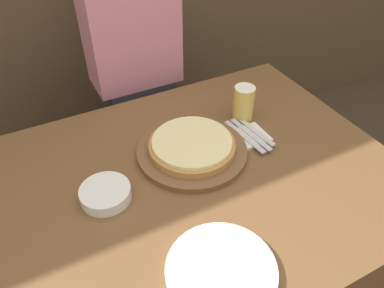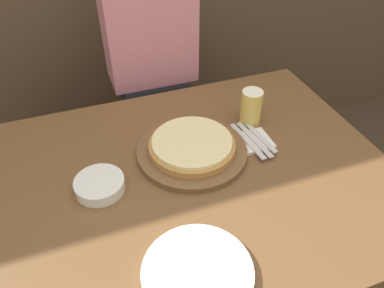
{
  "view_description": "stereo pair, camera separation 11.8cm",
  "coord_description": "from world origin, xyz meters",
  "px_view_note": "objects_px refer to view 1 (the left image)",
  "views": [
    {
      "loc": [
        -0.37,
        -0.71,
        1.58
      ],
      "look_at": [
        0.04,
        0.09,
        0.82
      ],
      "focal_mm": 35.0,
      "sensor_mm": 36.0,
      "label": 1
    },
    {
      "loc": [
        -0.27,
        -0.75,
        1.58
      ],
      "look_at": [
        0.04,
        0.09,
        0.82
      ],
      "focal_mm": 35.0,
      "sensor_mm": 36.0,
      "label": 2
    }
  ],
  "objects_px": {
    "pizza_on_board": "(192,148)",
    "beer_glass": "(244,102)",
    "side_bowl": "(105,194)",
    "spoon": "(257,132)",
    "dinner_plate": "(221,270)",
    "fork": "(244,136)",
    "diner_person": "(138,92)",
    "dinner_knife": "(251,134)"
  },
  "relations": [
    {
      "from": "pizza_on_board",
      "to": "beer_glass",
      "type": "bearing_deg",
      "value": 19.05
    },
    {
      "from": "side_bowl",
      "to": "spoon",
      "type": "height_order",
      "value": "side_bowl"
    },
    {
      "from": "dinner_plate",
      "to": "spoon",
      "type": "height_order",
      "value": "dinner_plate"
    },
    {
      "from": "pizza_on_board",
      "to": "side_bowl",
      "type": "height_order",
      "value": "pizza_on_board"
    },
    {
      "from": "beer_glass",
      "to": "fork",
      "type": "distance_m",
      "value": 0.13
    },
    {
      "from": "side_bowl",
      "to": "spoon",
      "type": "distance_m",
      "value": 0.54
    },
    {
      "from": "dinner_plate",
      "to": "diner_person",
      "type": "distance_m",
      "value": 0.98
    },
    {
      "from": "side_bowl",
      "to": "dinner_knife",
      "type": "height_order",
      "value": "side_bowl"
    },
    {
      "from": "side_bowl",
      "to": "beer_glass",
      "type": "bearing_deg",
      "value": 14.47
    },
    {
      "from": "dinner_plate",
      "to": "dinner_knife",
      "type": "distance_m",
      "value": 0.52
    },
    {
      "from": "pizza_on_board",
      "to": "side_bowl",
      "type": "distance_m",
      "value": 0.31
    },
    {
      "from": "pizza_on_board",
      "to": "dinner_knife",
      "type": "distance_m",
      "value": 0.21
    },
    {
      "from": "pizza_on_board",
      "to": "beer_glass",
      "type": "xyz_separation_m",
      "value": [
        0.25,
        0.09,
        0.05
      ]
    },
    {
      "from": "dinner_knife",
      "to": "diner_person",
      "type": "height_order",
      "value": "diner_person"
    },
    {
      "from": "pizza_on_board",
      "to": "fork",
      "type": "height_order",
      "value": "pizza_on_board"
    },
    {
      "from": "side_bowl",
      "to": "diner_person",
      "type": "bearing_deg",
      "value": 62.27
    },
    {
      "from": "dinner_plate",
      "to": "pizza_on_board",
      "type": "bearing_deg",
      "value": 71.85
    },
    {
      "from": "pizza_on_board",
      "to": "spoon",
      "type": "height_order",
      "value": "pizza_on_board"
    },
    {
      "from": "pizza_on_board",
      "to": "dinner_knife",
      "type": "relative_size",
      "value": 1.77
    },
    {
      "from": "beer_glass",
      "to": "side_bowl",
      "type": "distance_m",
      "value": 0.57
    },
    {
      "from": "dinner_plate",
      "to": "side_bowl",
      "type": "height_order",
      "value": "side_bowl"
    },
    {
      "from": "pizza_on_board",
      "to": "beer_glass",
      "type": "relative_size",
      "value": 2.72
    },
    {
      "from": "side_bowl",
      "to": "diner_person",
      "type": "distance_m",
      "value": 0.7
    },
    {
      "from": "spoon",
      "to": "diner_person",
      "type": "height_order",
      "value": "diner_person"
    },
    {
      "from": "dinner_knife",
      "to": "spoon",
      "type": "height_order",
      "value": "same"
    },
    {
      "from": "beer_glass",
      "to": "dinner_knife",
      "type": "height_order",
      "value": "beer_glass"
    },
    {
      "from": "fork",
      "to": "spoon",
      "type": "xyz_separation_m",
      "value": [
        0.05,
        0.0,
        0.0
      ]
    },
    {
      "from": "diner_person",
      "to": "side_bowl",
      "type": "bearing_deg",
      "value": -117.73
    },
    {
      "from": "dinner_knife",
      "to": "spoon",
      "type": "xyz_separation_m",
      "value": [
        0.03,
        0.0,
        0.0
      ]
    },
    {
      "from": "pizza_on_board",
      "to": "fork",
      "type": "xyz_separation_m",
      "value": [
        0.19,
        -0.02,
        -0.01
      ]
    },
    {
      "from": "side_bowl",
      "to": "dinner_knife",
      "type": "distance_m",
      "value": 0.52
    },
    {
      "from": "beer_glass",
      "to": "diner_person",
      "type": "height_order",
      "value": "diner_person"
    },
    {
      "from": "side_bowl",
      "to": "fork",
      "type": "bearing_deg",
      "value": 4.38
    },
    {
      "from": "spoon",
      "to": "diner_person",
      "type": "relative_size",
      "value": 0.12
    },
    {
      "from": "beer_glass",
      "to": "dinner_knife",
      "type": "bearing_deg",
      "value": -108.79
    },
    {
      "from": "pizza_on_board",
      "to": "side_bowl",
      "type": "bearing_deg",
      "value": -169.44
    },
    {
      "from": "beer_glass",
      "to": "dinner_plate",
      "type": "height_order",
      "value": "beer_glass"
    },
    {
      "from": "dinner_plate",
      "to": "spoon",
      "type": "bearing_deg",
      "value": 46.28
    },
    {
      "from": "pizza_on_board",
      "to": "dinner_knife",
      "type": "bearing_deg",
      "value": -5.1
    },
    {
      "from": "fork",
      "to": "dinner_knife",
      "type": "bearing_deg",
      "value": 0.0
    },
    {
      "from": "beer_glass",
      "to": "side_bowl",
      "type": "xyz_separation_m",
      "value": [
        -0.55,
        -0.14,
        -0.05
      ]
    },
    {
      "from": "spoon",
      "to": "fork",
      "type": "bearing_deg",
      "value": 180.0
    }
  ]
}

